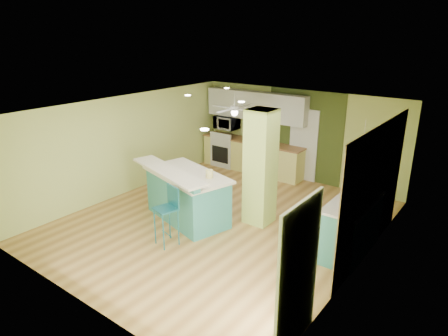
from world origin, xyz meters
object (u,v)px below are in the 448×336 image
(canister, at_px, (209,174))
(side_counter, at_px, (351,226))
(bar_stool, at_px, (169,206))
(peninsula, at_px, (187,195))
(fruit_bowl, at_px, (264,142))

(canister, bearing_deg, side_counter, 14.04)
(bar_stool, relative_size, canister, 7.12)
(bar_stool, bearing_deg, peninsula, 129.18)
(peninsula, xyz_separation_m, canister, (0.56, 0.10, 0.59))
(bar_stool, relative_size, fruit_bowl, 4.31)
(peninsula, relative_size, canister, 14.59)
(peninsula, distance_m, bar_stool, 1.12)
(canister, bearing_deg, bar_stool, -95.81)
(peninsula, xyz_separation_m, fruit_bowl, (-0.18, 3.49, 0.40))
(bar_stool, height_order, fruit_bowl, bar_stool)
(side_counter, bearing_deg, canister, -165.96)
(peninsula, relative_size, side_counter, 1.50)
(side_counter, bearing_deg, fruit_bowl, 143.12)
(peninsula, height_order, fruit_bowl, peninsula)
(bar_stool, bearing_deg, canister, 98.99)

